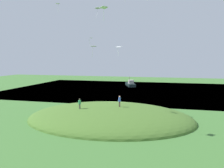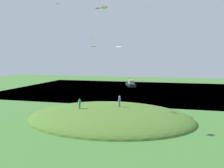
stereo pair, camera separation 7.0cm
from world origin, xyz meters
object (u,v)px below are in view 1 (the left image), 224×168
kite_3 (104,8)px  kite_4 (93,47)px  kite_0 (91,38)px  kite_2 (58,4)px  person_with_child (120,100)px  person_near_shore (80,103)px  boat_on_lake (130,84)px  kite_6 (98,8)px  kite_1 (119,47)px

kite_3 → kite_4: kite_3 is taller
kite_0 → kite_2: kite_2 is taller
person_with_child → kite_4: kite_4 is taller
person_with_child → kite_4: size_ratio=0.76×
kite_2 → person_near_shore: bearing=45.4°
person_with_child → boat_on_lake: bearing=-79.6°
boat_on_lake → kite_3: kite_3 is taller
person_with_child → kite_3: (6.40, -0.61, 12.87)m
kite_4 → kite_3: bearing=24.0°
kite_2 → kite_4: kite_2 is taller
person_with_child → kite_0: 17.06m
kite_0 → kite_6: size_ratio=0.96×
person_near_shore → kite_1: kite_1 is taller
kite_6 → kite_2: bearing=-101.4°
kite_3 → kite_6: (-9.00, -3.76, 1.83)m
kite_0 → kite_2: size_ratio=0.97×
boat_on_lake → person_with_child: bearing=-12.8°
boat_on_lake → kite_1: bearing=-13.0°
person_with_child → kite_3: bearing=86.6°
kite_2 → kite_6: size_ratio=0.98×
person_near_shore → kite_1: bearing=-45.7°
boat_on_lake → person_with_child: person_with_child is taller
kite_0 → kite_3: 18.77m
person_with_child → kite_4: (-8.70, -7.34, 8.73)m
boat_on_lake → kite_0: size_ratio=4.79×
person_with_child → person_near_shore: 6.25m
boat_on_lake → kite_1: kite_1 is taller
boat_on_lake → person_near_shore: (48.39, 1.00, 2.26)m
kite_0 → kite_3: (16.88, 7.84, 2.40)m
person_near_shore → kite_6: 15.84m
boat_on_lake → kite_1: (46.13, 6.63, 10.72)m
kite_1 → kite_0: bearing=-141.9°
person_with_child → kite_2: bearing=-16.7°
kite_4 → kite_6: bearing=26.0°
boat_on_lake → kite_4: size_ratio=3.53×
person_with_child → kite_0: kite_0 is taller
kite_0 → boat_on_lake: bearing=177.3°
person_with_child → kite_2: (-4.23, -12.45, 16.13)m
kite_0 → kite_2: 9.34m
kite_1 → kite_3: bearing=-4.1°
kite_0 → kite_3: size_ratio=0.96×
kite_3 → kite_4: bearing=-156.0°
kite_3 → kite_4: 17.04m
kite_1 → kite_4: (-8.78, -7.18, 0.54)m
kite_2 → kite_1: bearing=70.7°
boat_on_lake → kite_3: bearing=-14.5°
person_near_shore → kite_4: size_ratio=0.69×
boat_on_lake → kite_2: bearing=-28.9°
kite_6 → person_near_shore: bearing=-16.0°
person_with_child → kite_3: size_ratio=0.99×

